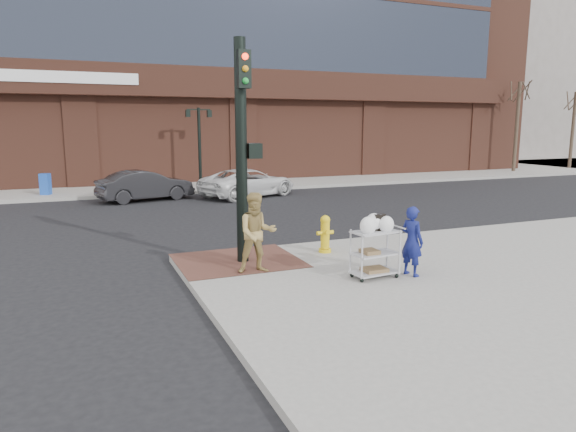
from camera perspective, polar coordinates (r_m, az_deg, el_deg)
name	(u,v)px	position (r m, az deg, el deg)	size (l,w,h in m)	color
ground	(275,274)	(11.50, -1.41, -6.48)	(220.00, 220.00, 0.00)	black
sidewalk_far	(277,162)	(45.49, -1.22, 6.03)	(65.00, 36.00, 0.15)	gray
brick_curb_ramp	(238,260)	(12.09, -5.62, -4.93)	(2.80, 2.40, 0.01)	brown
filler_block	(479,75)	(65.55, 20.43, 14.47)	(14.00, 20.00, 18.00)	slate
bare_tree_a	(520,80)	(38.83, 24.40, 13.62)	(1.80, 1.80, 7.20)	#382B21
lamp_post	(199,138)	(26.96, -9.82, 8.53)	(1.32, 0.22, 4.00)	black
traffic_signal_pole	(243,145)	(11.60, -5.07, 7.84)	(0.61, 0.51, 5.00)	black
woman_blue	(412,241)	(11.03, 13.61, -2.73)	(0.54, 0.35, 1.47)	navy
pedestrian_tan	(257,233)	(10.93, -3.47, -1.89)	(0.84, 0.65, 1.73)	#A1874B
sedan_dark	(145,185)	(23.35, -15.56, 3.29)	(1.42, 4.06, 1.34)	black
minivan_white	(248,183)	(23.79, -4.42, 3.71)	(2.16, 4.68, 1.30)	silver
utility_cart	(375,249)	(10.74, 9.65, -3.66)	(1.01, 0.63, 1.33)	#ACADB1
fire_hydrant	(325,233)	(12.75, 4.15, -1.94)	(0.44, 0.31, 0.93)	yellow
newsbox_blue	(45,184)	(25.83, -25.36, 3.22)	(0.40, 0.37, 0.96)	blue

